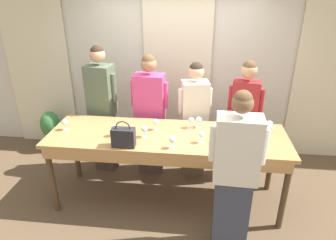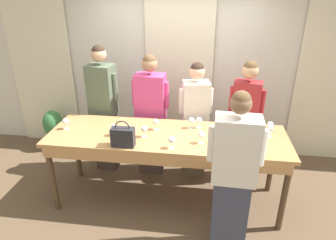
# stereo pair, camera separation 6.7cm
# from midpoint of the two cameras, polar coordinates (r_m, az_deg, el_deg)

# --- Properties ---
(ground_plane) EXTENTS (18.00, 18.00, 0.00)m
(ground_plane) POSITION_cam_midpoint_polar(r_m,az_deg,el_deg) (4.12, -0.62, -14.70)
(ground_plane) COLOR brown
(wall_back) EXTENTS (12.00, 0.06, 2.80)m
(wall_back) POSITION_cam_midpoint_polar(r_m,az_deg,el_deg) (4.81, 1.45, 9.97)
(wall_back) COLOR beige
(wall_back) RESTS_ON ground_plane
(curtain_panel_left) EXTENTS (1.04, 0.03, 2.69)m
(curtain_panel_left) POSITION_cam_midpoint_polar(r_m,az_deg,el_deg) (5.45, -23.69, 9.08)
(curtain_panel_left) COLOR beige
(curtain_panel_left) RESTS_ON ground_plane
(curtain_panel_center) EXTENTS (1.04, 0.03, 2.69)m
(curtain_panel_center) POSITION_cam_midpoint_polar(r_m,az_deg,el_deg) (4.76, 1.37, 9.12)
(curtain_panel_center) COLOR beige
(curtain_panel_center) RESTS_ON ground_plane
(curtain_panel_right) EXTENTS (1.04, 0.03, 2.69)m
(curtain_panel_right) POSITION_cam_midpoint_polar(r_m,az_deg,el_deg) (5.10, 28.13, 7.31)
(curtain_panel_right) COLOR beige
(curtain_panel_right) RESTS_ON ground_plane
(tasting_bar) EXTENTS (2.86, 0.88, 0.96)m
(tasting_bar) POSITION_cam_midpoint_polar(r_m,az_deg,el_deg) (3.61, -0.74, -4.23)
(tasting_bar) COLOR #B27F4C
(tasting_bar) RESTS_ON ground_plane
(wine_bottle) EXTENTS (0.07, 0.07, 0.34)m
(wine_bottle) POSITION_cam_midpoint_polar(r_m,az_deg,el_deg) (3.62, 11.84, -0.88)
(wine_bottle) COLOR black
(wine_bottle) RESTS_ON tasting_bar
(handbag) EXTENTS (0.26, 0.12, 0.31)m
(handbag) POSITION_cam_midpoint_polar(r_m,az_deg,el_deg) (3.33, -9.06, -3.20)
(handbag) COLOR #232328
(handbag) RESTS_ON tasting_bar
(wine_glass_front_left) EXTENTS (0.08, 0.08, 0.14)m
(wine_glass_front_left) POSITION_cam_midpoint_polar(r_m,az_deg,el_deg) (3.71, 18.32, -1.45)
(wine_glass_front_left) COLOR white
(wine_glass_front_left) RESTS_ON tasting_bar
(wine_glass_front_mid) EXTENTS (0.08, 0.08, 0.14)m
(wine_glass_front_mid) POSITION_cam_midpoint_polar(r_m,az_deg,el_deg) (3.81, 18.29, -0.73)
(wine_glass_front_mid) COLOR white
(wine_glass_front_mid) RESTS_ON tasting_bar
(wine_glass_front_right) EXTENTS (0.08, 0.08, 0.14)m
(wine_glass_front_right) POSITION_cam_midpoint_polar(r_m,az_deg,el_deg) (3.50, -5.05, -1.78)
(wine_glass_front_right) COLOR white
(wine_glass_front_right) RESTS_ON tasting_bar
(wine_glass_center_left) EXTENTS (0.08, 0.08, 0.14)m
(wine_glass_center_left) POSITION_cam_midpoint_polar(r_m,az_deg,el_deg) (3.72, 3.92, -0.10)
(wine_glass_center_left) COLOR white
(wine_glass_center_left) RESTS_ON tasting_bar
(wine_glass_center_mid) EXTENTS (0.08, 0.08, 0.14)m
(wine_glass_center_mid) POSITION_cam_midpoint_polar(r_m,az_deg,el_deg) (3.26, 0.26, -3.82)
(wine_glass_center_mid) COLOR white
(wine_glass_center_mid) RESTS_ON tasting_bar
(wine_glass_center_right) EXTENTS (0.08, 0.08, 0.14)m
(wine_glass_center_right) POSITION_cam_midpoint_polar(r_m,az_deg,el_deg) (3.41, 9.33, -2.79)
(wine_glass_center_right) COLOR white
(wine_glass_center_right) RESTS_ON tasting_bar
(wine_glass_back_left) EXTENTS (0.08, 0.08, 0.14)m
(wine_glass_back_left) POSITION_cam_midpoint_polar(r_m,az_deg,el_deg) (3.67, -2.82, -0.43)
(wine_glass_back_left) COLOR white
(wine_glass_back_left) RESTS_ON tasting_bar
(wine_glass_back_mid) EXTENTS (0.08, 0.08, 0.14)m
(wine_glass_back_mid) POSITION_cam_midpoint_polar(r_m,az_deg,el_deg) (3.57, -10.78, -1.57)
(wine_glass_back_mid) COLOR white
(wine_glass_back_mid) RESTS_ON tasting_bar
(wine_glass_back_right) EXTENTS (0.08, 0.08, 0.14)m
(wine_glass_back_right) POSITION_cam_midpoint_polar(r_m,az_deg,el_deg) (3.88, -19.55, -0.47)
(wine_glass_back_right) COLOR white
(wine_glass_back_right) RESTS_ON tasting_bar
(wine_glass_near_host) EXTENTS (0.08, 0.08, 0.14)m
(wine_glass_near_host) POSITION_cam_midpoint_polar(r_m,az_deg,el_deg) (3.38, 5.87, -2.84)
(wine_glass_near_host) COLOR white
(wine_glass_near_host) RESTS_ON tasting_bar
(wine_glass_by_bottle) EXTENTS (0.08, 0.08, 0.14)m
(wine_glass_by_bottle) POSITION_cam_midpoint_polar(r_m,az_deg,el_deg) (3.74, 5.36, -0.01)
(wine_glass_by_bottle) COLOR white
(wine_glass_by_bottle) RESTS_ON tasting_bar
(guest_olive_jacket) EXTENTS (0.47, 0.32, 1.88)m
(guest_olive_jacket) POSITION_cam_midpoint_polar(r_m,az_deg,el_deg) (4.40, -12.77, 2.02)
(guest_olive_jacket) COLOR #473833
(guest_olive_jacket) RESTS_ON ground_plane
(guest_pink_top) EXTENTS (0.52, 0.28, 1.77)m
(guest_pink_top) POSITION_cam_midpoint_polar(r_m,az_deg,el_deg) (4.25, -3.91, 0.88)
(guest_pink_top) COLOR #473833
(guest_pink_top) RESTS_ON ground_plane
(guest_cream_sweater) EXTENTS (0.47, 0.33, 1.69)m
(guest_cream_sweater) POSITION_cam_midpoint_polar(r_m,az_deg,el_deg) (4.21, 4.56, 0.09)
(guest_cream_sweater) COLOR brown
(guest_cream_sweater) RESTS_ON ground_plane
(guest_striped_shirt) EXTENTS (0.47, 0.29, 1.73)m
(guest_striped_shirt) POSITION_cam_midpoint_polar(r_m,az_deg,el_deg) (4.23, 13.76, 0.23)
(guest_striped_shirt) COLOR brown
(guest_striped_shirt) RESTS_ON ground_plane
(host_pouring) EXTENTS (0.54, 0.27, 1.77)m
(host_pouring) POSITION_cam_midpoint_polar(r_m,az_deg,el_deg) (3.05, 11.96, -10.14)
(host_pouring) COLOR #383D51
(host_pouring) RESTS_ON ground_plane
(potted_plant) EXTENTS (0.32, 0.32, 0.69)m
(potted_plant) POSITION_cam_midpoint_polar(r_m,az_deg,el_deg) (5.43, -21.67, -1.66)
(potted_plant) COLOR #935B3D
(potted_plant) RESTS_ON ground_plane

